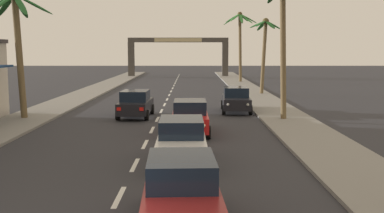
{
  "coord_description": "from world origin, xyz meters",
  "views": [
    {
      "loc": [
        2.11,
        -8.56,
        4.25
      ],
      "look_at": [
        2.08,
        8.0,
        2.2
      ],
      "focal_mm": 43.74,
      "sensor_mm": 36.0,
      "label": 1
    }
  ],
  "objects": [
    {
      "name": "sedan_lead_at_stop_bar",
      "position": [
        1.85,
        2.27,
        0.85
      ],
      "size": [
        2.09,
        4.51,
        1.68
      ],
      "color": "maroon",
      "rests_on": "ground"
    },
    {
      "name": "sedan_parked_nearest_kerb",
      "position": [
        5.08,
        22.83,
        0.85
      ],
      "size": [
        2.07,
        4.5,
        1.68
      ],
      "color": "black",
      "rests_on": "ground"
    },
    {
      "name": "palm_right_farthest",
      "position": [
        8.12,
        50.55,
        6.35
      ],
      "size": [
        4.29,
        4.39,
        8.83
      ],
      "color": "brown",
      "rests_on": "ground"
    },
    {
      "name": "sedan_oncoming_far",
      "position": [
        -1.42,
        20.42,
        0.85
      ],
      "size": [
        2.05,
        4.49,
        1.68
      ],
      "color": "black",
      "rests_on": "ground"
    },
    {
      "name": "lane_markings",
      "position": [
        0.41,
        20.32,
        0.0
      ],
      "size": [
        4.28,
        88.22,
        0.01
      ],
      "color": "silver",
      "rests_on": "ground"
    },
    {
      "name": "sidewalk_left",
      "position": [
        -7.8,
        20.0,
        0.07
      ],
      "size": [
        3.2,
        110.0,
        0.14
      ],
      "primitive_type": "cube",
      "color": "gray",
      "rests_on": "ground"
    },
    {
      "name": "sidewalk_right",
      "position": [
        7.8,
        20.0,
        0.07
      ],
      "size": [
        3.2,
        110.0,
        0.14
      ],
      "primitive_type": "cube",
      "color": "gray",
      "rests_on": "ground"
    },
    {
      "name": "town_gateway_arch",
      "position": [
        0.0,
        62.99,
        3.93
      ],
      "size": [
        15.22,
        0.9,
        5.93
      ],
      "color": "#423D38",
      "rests_on": "ground"
    },
    {
      "name": "palm_right_second",
      "position": [
        7.35,
        18.86,
        6.11
      ],
      "size": [
        3.64,
        3.56,
        8.23
      ],
      "color": "brown",
      "rests_on": "ground"
    },
    {
      "name": "palm_left_third",
      "position": [
        -8.18,
        19.3,
        5.37
      ],
      "size": [
        4.21,
        4.27,
        7.67
      ],
      "color": "brown",
      "rests_on": "ground"
    },
    {
      "name": "palm_right_third",
      "position": [
        8.78,
        34.69,
        5.0
      ],
      "size": [
        3.1,
        2.94,
        7.05
      ],
      "color": "brown",
      "rests_on": "ground"
    },
    {
      "name": "sedan_third_in_queue",
      "position": [
        1.71,
        8.48,
        0.85
      ],
      "size": [
        2.0,
        4.47,
        1.68
      ],
      "color": "silver",
      "rests_on": "ground"
    },
    {
      "name": "sedan_fifth_in_queue",
      "position": [
        2.0,
        14.69,
        0.85
      ],
      "size": [
        1.96,
        4.46,
        1.68
      ],
      "color": "red",
      "rests_on": "ground"
    }
  ]
}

